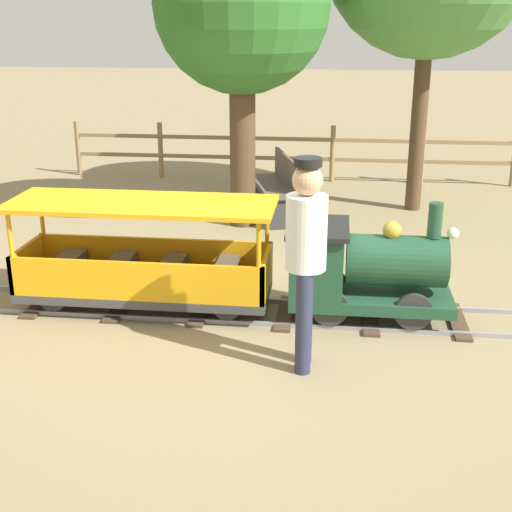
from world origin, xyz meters
name	(u,v)px	position (x,y,z in m)	size (l,w,h in m)	color
ground_plane	(224,312)	(0.00, 0.00, 0.00)	(60.00, 60.00, 0.00)	#8C7A56
track	(244,311)	(0.00, 0.18, 0.02)	(0.76, 6.05, 0.04)	gray
locomotive	(361,267)	(0.00, 1.21, 0.48)	(0.72, 1.45, 1.04)	#1E472D
passenger_car	(145,265)	(0.00, -0.72, 0.42)	(0.82, 2.35, 0.97)	#3F3F3F
conductor_person	(306,248)	(0.95, 0.77, 0.96)	(0.30, 0.30, 1.62)	#282D47
park_bench	(276,186)	(-3.21, 0.18, 0.42)	(1.36, 0.76, 0.82)	brown
oak_tree_near	(242,7)	(-2.80, -0.21, 2.64)	(2.08, 2.08, 3.72)	#4C3823
fence_section	(289,151)	(-5.38, 0.18, 0.48)	(0.08, 7.13, 0.90)	#93754C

